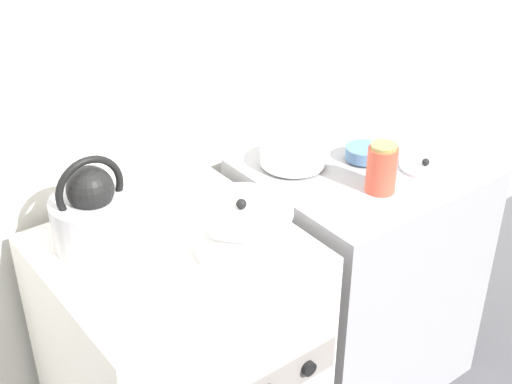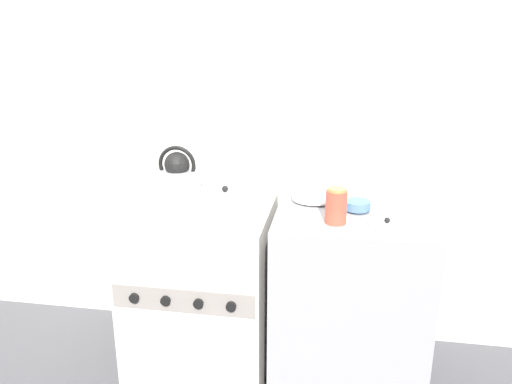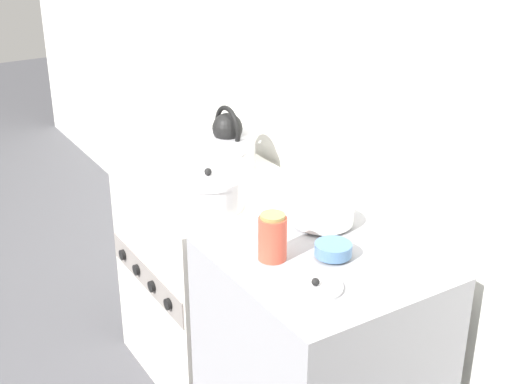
% 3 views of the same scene
% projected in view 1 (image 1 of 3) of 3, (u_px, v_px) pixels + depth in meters
% --- Properties ---
extents(wall_back, '(7.00, 0.06, 2.50)m').
position_uv_depth(wall_back, '(89.00, 60.00, 1.97)').
color(wall_back, silver).
rests_on(wall_back, ground_plane).
extents(stove, '(0.67, 0.66, 0.83)m').
position_uv_depth(stove, '(180.00, 361.00, 2.13)').
color(stove, silver).
rests_on(stove, ground_plane).
extents(counter, '(0.69, 0.61, 0.86)m').
position_uv_depth(counter, '(355.00, 272.00, 2.49)').
color(counter, '#99999E').
rests_on(counter, ground_plane).
extents(kettle, '(0.28, 0.23, 0.26)m').
position_uv_depth(kettle, '(94.00, 213.00, 1.89)').
color(kettle, '#B2B2B7').
rests_on(kettle, stove).
extents(cooking_pot, '(0.27, 0.27, 0.15)m').
position_uv_depth(cooking_pot, '(242.00, 228.00, 1.89)').
color(cooking_pot, silver).
rests_on(cooking_pot, stove).
extents(enamel_bowl, '(0.21, 0.21, 0.06)m').
position_uv_depth(enamel_bowl, '(293.00, 156.00, 2.25)').
color(enamel_bowl, white).
rests_on(enamel_bowl, counter).
extents(small_ceramic_bowl, '(0.12, 0.12, 0.05)m').
position_uv_depth(small_ceramic_bowl, '(364.00, 153.00, 2.28)').
color(small_ceramic_bowl, '#4C729E').
rests_on(small_ceramic_bowl, counter).
extents(storage_jar, '(0.09, 0.09, 0.15)m').
position_uv_depth(storage_jar, '(382.00, 168.00, 2.09)').
color(storage_jar, '#CC4C38').
rests_on(storage_jar, counter).
extents(loose_pot_lid, '(0.16, 0.16, 0.03)m').
position_uv_depth(loose_pot_lid, '(425.00, 166.00, 2.25)').
color(loose_pot_lid, silver).
rests_on(loose_pot_lid, counter).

